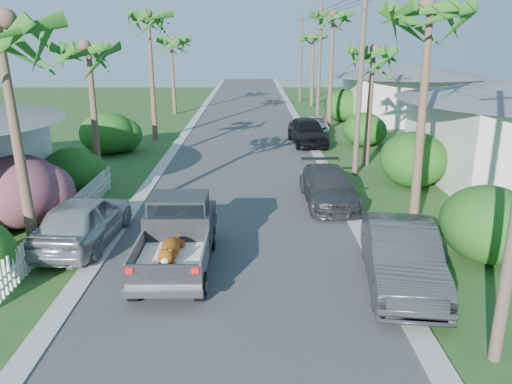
{
  "coord_description": "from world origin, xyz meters",
  "views": [
    {
      "loc": [
        0.49,
        -11.01,
        6.48
      ],
      "look_at": [
        0.62,
        5.52,
        1.4
      ],
      "focal_mm": 35.0,
      "sensor_mm": 36.0,
      "label": 1
    }
  ],
  "objects_px": {
    "palm_r_c": "(333,15)",
    "palm_l_b": "(87,47)",
    "parked_car_rd": "(315,125)",
    "utility_pole_b": "(360,81)",
    "palm_r_b": "(373,50)",
    "utility_pole_d": "(301,58)",
    "palm_r_d": "(313,36)",
    "parked_car_ln": "(84,220)",
    "house_right_far": "(406,95)",
    "palm_r_a": "(432,8)",
    "parked_car_rm": "(329,187)",
    "palm_l_a": "(0,21)",
    "palm_l_c": "(148,15)",
    "palm_l_d": "(171,39)",
    "utility_pole_c": "(319,65)",
    "parked_car_rf": "(307,131)",
    "pickup_truck": "(178,232)",
    "parked_car_rn": "(401,257)"
  },
  "relations": [
    {
      "from": "parked_car_rf",
      "to": "palm_l_b",
      "type": "relative_size",
      "value": 0.68
    },
    {
      "from": "palm_l_a",
      "to": "palm_r_d",
      "type": "xyz_separation_m",
      "value": [
        12.7,
        37.0,
        -0.2
      ]
    },
    {
      "from": "parked_car_rm",
      "to": "palm_r_a",
      "type": "distance_m",
      "value": 7.64
    },
    {
      "from": "pickup_truck",
      "to": "parked_car_rf",
      "type": "height_order",
      "value": "pickup_truck"
    },
    {
      "from": "parked_car_ln",
      "to": "house_right_far",
      "type": "distance_m",
      "value": 31.42
    },
    {
      "from": "parked_car_rd",
      "to": "palm_r_d",
      "type": "height_order",
      "value": "palm_r_d"
    },
    {
      "from": "parked_car_rn",
      "to": "parked_car_rf",
      "type": "height_order",
      "value": "parked_car_rf"
    },
    {
      "from": "pickup_truck",
      "to": "parked_car_rm",
      "type": "distance_m",
      "value": 7.77
    },
    {
      "from": "palm_l_a",
      "to": "utility_pole_c",
      "type": "xyz_separation_m",
      "value": [
        11.8,
        25.0,
        -2.33
      ]
    },
    {
      "from": "pickup_truck",
      "to": "parked_car_rn",
      "type": "bearing_deg",
      "value": -12.95
    },
    {
      "from": "parked_car_ln",
      "to": "utility_pole_b",
      "type": "bearing_deg",
      "value": -136.44
    },
    {
      "from": "pickup_truck",
      "to": "palm_r_c",
      "type": "height_order",
      "value": "palm_r_c"
    },
    {
      "from": "palm_l_a",
      "to": "utility_pole_c",
      "type": "distance_m",
      "value": 27.74
    },
    {
      "from": "house_right_far",
      "to": "palm_l_d",
      "type": "bearing_deg",
      "value": 168.41
    },
    {
      "from": "palm_r_c",
      "to": "utility_pole_c",
      "type": "height_order",
      "value": "palm_r_c"
    },
    {
      "from": "palm_l_a",
      "to": "parked_car_rm",
      "type": "bearing_deg",
      "value": 29.09
    },
    {
      "from": "palm_l_c",
      "to": "pickup_truck",
      "type": "bearing_deg",
      "value": -77.4
    },
    {
      "from": "parked_car_rf",
      "to": "utility_pole_c",
      "type": "xyz_separation_m",
      "value": [
        1.6,
        7.63,
        3.74
      ]
    },
    {
      "from": "parked_car_ln",
      "to": "palm_r_a",
      "type": "xyz_separation_m",
      "value": [
        11.3,
        1.72,
        6.59
      ]
    },
    {
      "from": "palm_r_c",
      "to": "palm_l_b",
      "type": "bearing_deg",
      "value": -132.88
    },
    {
      "from": "parked_car_rn",
      "to": "parked_car_rm",
      "type": "relative_size",
      "value": 1.04
    },
    {
      "from": "palm_r_d",
      "to": "palm_r_c",
      "type": "bearing_deg",
      "value": -91.23
    },
    {
      "from": "parked_car_rf",
      "to": "palm_r_a",
      "type": "xyz_separation_m",
      "value": [
        2.3,
        -14.37,
        6.57
      ]
    },
    {
      "from": "palm_r_d",
      "to": "utility_pole_b",
      "type": "bearing_deg",
      "value": -91.91
    },
    {
      "from": "parked_car_rn",
      "to": "utility_pole_d",
      "type": "xyz_separation_m",
      "value": [
        1.07,
        41.66,
        3.76
      ]
    },
    {
      "from": "pickup_truck",
      "to": "parked_car_rf",
      "type": "bearing_deg",
      "value": 72.03
    },
    {
      "from": "palm_l_b",
      "to": "house_right_far",
      "type": "xyz_separation_m",
      "value": [
        19.8,
        18.0,
        -4.03
      ]
    },
    {
      "from": "parked_car_rd",
      "to": "utility_pole_b",
      "type": "relative_size",
      "value": 0.46
    },
    {
      "from": "palm_l_a",
      "to": "palm_r_a",
      "type": "bearing_deg",
      "value": 13.5
    },
    {
      "from": "palm_l_a",
      "to": "palm_r_b",
      "type": "distance_m",
      "value": 17.57
    },
    {
      "from": "palm_r_b",
      "to": "utility_pole_d",
      "type": "relative_size",
      "value": 0.8
    },
    {
      "from": "parked_car_ln",
      "to": "palm_l_c",
      "type": "height_order",
      "value": "palm_l_c"
    },
    {
      "from": "pickup_truck",
      "to": "palm_r_a",
      "type": "height_order",
      "value": "palm_r_a"
    },
    {
      "from": "palm_r_c",
      "to": "utility_pole_b",
      "type": "distance_m",
      "value": 13.48
    },
    {
      "from": "parked_car_rm",
      "to": "utility_pole_d",
      "type": "distance_m",
      "value": 34.82
    },
    {
      "from": "palm_l_d",
      "to": "palm_r_a",
      "type": "height_order",
      "value": "palm_r_a"
    },
    {
      "from": "parked_car_rn",
      "to": "house_right_far",
      "type": "height_order",
      "value": "house_right_far"
    },
    {
      "from": "palm_r_a",
      "to": "palm_l_c",
      "type": "bearing_deg",
      "value": 127.55
    },
    {
      "from": "parked_car_rm",
      "to": "palm_r_c",
      "type": "xyz_separation_m",
      "value": [
        2.6,
        17.55,
        7.4
      ]
    },
    {
      "from": "parked_car_ln",
      "to": "utility_pole_d",
      "type": "height_order",
      "value": "utility_pole_d"
    },
    {
      "from": "pickup_truck",
      "to": "palm_l_d",
      "type": "relative_size",
      "value": 0.66
    },
    {
      "from": "palm_l_b",
      "to": "palm_r_a",
      "type": "bearing_deg",
      "value": -24.61
    },
    {
      "from": "utility_pole_b",
      "to": "utility_pole_c",
      "type": "height_order",
      "value": "same"
    },
    {
      "from": "palm_l_b",
      "to": "palm_r_a",
      "type": "relative_size",
      "value": 0.85
    },
    {
      "from": "parked_car_ln",
      "to": "palm_r_d",
      "type": "bearing_deg",
      "value": -103.74
    },
    {
      "from": "palm_l_c",
      "to": "palm_l_d",
      "type": "relative_size",
      "value": 1.19
    },
    {
      "from": "pickup_truck",
      "to": "utility_pole_d",
      "type": "relative_size",
      "value": 0.57
    },
    {
      "from": "parked_car_rn",
      "to": "palm_r_a",
      "type": "height_order",
      "value": "palm_r_a"
    },
    {
      "from": "utility_pole_c",
      "to": "utility_pole_d",
      "type": "distance_m",
      "value": 15.0
    },
    {
      "from": "palm_r_a",
      "to": "utility_pole_b",
      "type": "relative_size",
      "value": 0.97
    }
  ]
}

